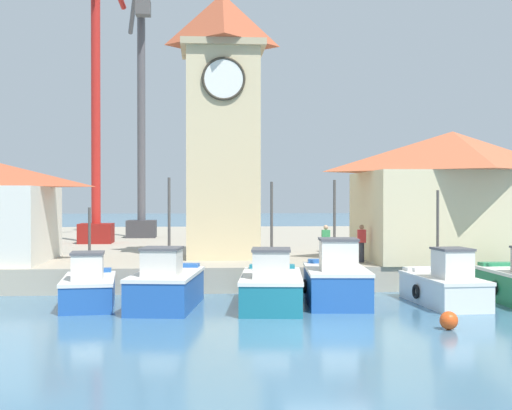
% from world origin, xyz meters
% --- Properties ---
extents(ground_plane, '(300.00, 300.00, 0.00)m').
position_xyz_m(ground_plane, '(0.00, 0.00, 0.00)').
color(ground_plane, teal).
extents(quay_wharf, '(120.00, 40.00, 1.03)m').
position_xyz_m(quay_wharf, '(0.00, 28.22, 0.51)').
color(quay_wharf, '#A89E89').
rests_on(quay_wharf, ground).
extents(fishing_boat_far_left, '(2.18, 4.33, 3.46)m').
position_xyz_m(fishing_boat_far_left, '(-7.62, 5.38, 0.67)').
color(fishing_boat_far_left, '#2356A8').
rests_on(fishing_boat_far_left, ground).
extents(fishing_boat_left_outer, '(2.68, 4.85, 4.53)m').
position_xyz_m(fishing_boat_left_outer, '(-4.89, 4.82, 0.76)').
color(fishing_boat_left_outer, '#2356A8').
rests_on(fishing_boat_left_outer, ground).
extents(fishing_boat_left_inner, '(2.63, 5.28, 4.39)m').
position_xyz_m(fishing_boat_left_inner, '(-1.23, 4.68, 0.73)').
color(fishing_boat_left_inner, '#196B7F').
rests_on(fishing_boat_left_inner, ground).
extents(fishing_boat_mid_left, '(2.51, 4.69, 4.47)m').
position_xyz_m(fishing_boat_mid_left, '(1.16, 5.25, 0.83)').
color(fishing_boat_mid_left, '#2356A8').
rests_on(fishing_boat_mid_left, ground).
extents(fishing_boat_center, '(2.08, 4.49, 4.09)m').
position_xyz_m(fishing_boat_center, '(4.94, 4.68, 0.69)').
color(fishing_boat_center, silver).
rests_on(fishing_boat_center, ground).
extents(clock_tower, '(3.79, 3.79, 13.83)m').
position_xyz_m(clock_tower, '(-2.68, 13.04, 7.48)').
color(clock_tower, beige).
rests_on(clock_tower, quay_wharf).
extents(warehouse_right, '(8.43, 6.91, 5.77)m').
position_xyz_m(warehouse_right, '(7.64, 11.35, 3.98)').
color(warehouse_right, beige).
rests_on(warehouse_right, quay_wharf).
extents(port_crane_near, '(2.62, 8.87, 20.36)m').
position_xyz_m(port_crane_near, '(-7.85, 30.34, 8.45)').
color(port_crane_near, '#353539').
rests_on(port_crane_near, quay_wharf).
extents(port_crane_far, '(2.32, 7.18, 18.90)m').
position_xyz_m(port_crane_far, '(-10.05, 24.19, 8.12)').
color(port_crane_far, maroon).
rests_on(port_crane_far, quay_wharf).
extents(mooring_buoy, '(0.53, 0.53, 0.53)m').
position_xyz_m(mooring_buoy, '(3.46, 0.07, 0.27)').
color(mooring_buoy, '#E54C19').
rests_on(mooring_buoy, ground).
extents(dock_worker_near_tower, '(0.34, 0.22, 1.62)m').
position_xyz_m(dock_worker_near_tower, '(1.64, 10.05, 1.87)').
color(dock_worker_near_tower, '#33333D').
rests_on(dock_worker_near_tower, quay_wharf).
extents(dock_worker_along_quay, '(0.34, 0.22, 1.62)m').
position_xyz_m(dock_worker_along_quay, '(3.22, 10.17, 1.87)').
color(dock_worker_along_quay, '#33333D').
rests_on(dock_worker_along_quay, quay_wharf).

